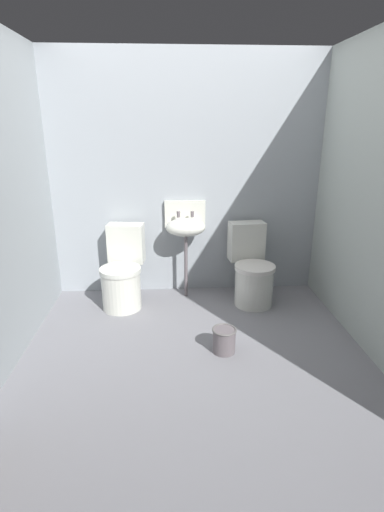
{
  "coord_description": "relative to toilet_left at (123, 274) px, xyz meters",
  "views": [
    {
      "loc": [
        -0.18,
        -2.73,
        1.75
      ],
      "look_at": [
        0.0,
        0.31,
        0.7
      ],
      "focal_mm": 27.36,
      "sensor_mm": 36.0,
      "label": 1
    }
  ],
  "objects": [
    {
      "name": "wall_back",
      "position": [
        0.65,
        0.4,
        0.89
      ],
      "size": [
        3.14,
        0.1,
        2.42
      ],
      "primitive_type": "cube",
      "color": "#99A0A7",
      "rests_on": "ground"
    },
    {
      "name": "bucket",
      "position": [
        0.89,
        -0.93,
        -0.21
      ],
      "size": [
        0.2,
        0.2,
        0.21
      ],
      "color": "#635A5F",
      "rests_on": "ground"
    },
    {
      "name": "wall_right",
      "position": [
        2.07,
        -0.8,
        0.89
      ],
      "size": [
        0.1,
        2.69,
        2.42
      ],
      "primitive_type": "cube",
      "color": "#9DA7A2",
      "rests_on": "ground"
    },
    {
      "name": "toilet_left",
      "position": [
        0.0,
        0.0,
        0.0
      ],
      "size": [
        0.45,
        0.63,
        0.78
      ],
      "rotation": [
        0.0,
        0.0,
        3.02
      ],
      "color": "silver",
      "rests_on": "ground"
    },
    {
      "name": "sink",
      "position": [
        0.63,
        0.19,
        0.43
      ],
      "size": [
        0.42,
        0.35,
        0.99
      ],
      "color": "#635A5F",
      "rests_on": "ground"
    },
    {
      "name": "toilet_right",
      "position": [
        1.29,
        -0.0,
        0.0
      ],
      "size": [
        0.45,
        0.63,
        0.78
      ],
      "rotation": [
        0.0,
        0.0,
        3.26
      ],
      "color": "silver",
      "rests_on": "ground"
    },
    {
      "name": "ground_plane",
      "position": [
        0.65,
        -0.9,
        -0.36
      ],
      "size": [
        3.14,
        2.89,
        0.08
      ],
      "primitive_type": "cube",
      "color": "slate"
    }
  ]
}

